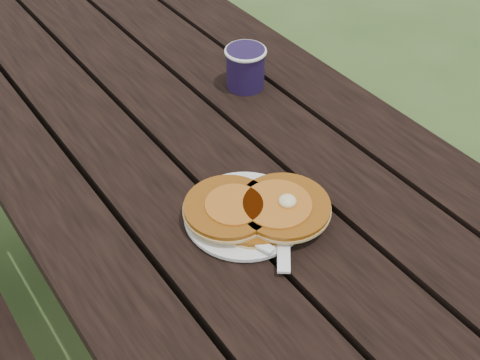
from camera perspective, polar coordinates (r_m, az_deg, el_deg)
ground at (r=1.74m, az=-2.70°, el=-15.58°), size 60.00×60.00×0.00m
picnic_table at (r=1.44m, az=-3.17°, el=-7.83°), size 1.36×1.80×0.75m
plate at (r=1.00m, az=0.45°, el=-3.34°), size 0.26×0.26×0.01m
pancake_stack at (r=0.98m, az=1.74°, el=-2.70°), size 0.22×0.20×0.04m
knife at (r=0.97m, az=4.14°, el=-4.61°), size 0.13×0.15×0.00m
fork at (r=0.95m, az=0.41°, el=-5.26°), size 0.08×0.16×0.01m
coffee_cup at (r=1.28m, az=0.52°, el=10.83°), size 0.09×0.09×0.09m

